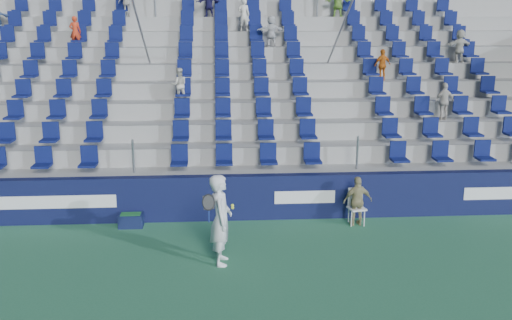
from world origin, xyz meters
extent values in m
plane|color=#32744E|center=(0.00, 0.00, 0.00)|extent=(70.00, 70.00, 0.00)
cube|color=#10153D|center=(0.00, 3.15, 0.60)|extent=(24.00, 0.30, 1.20)
cube|color=white|center=(-5.00, 2.99, 0.62)|extent=(3.20, 0.02, 0.34)
cube|color=white|center=(1.50, 2.99, 0.62)|extent=(1.60, 0.02, 0.34)
cube|color=white|center=(7.00, 2.99, 0.62)|extent=(2.40, 0.02, 0.34)
cube|color=#969591|center=(0.00, 3.72, 0.60)|extent=(24.00, 0.85, 1.20)
cube|color=#969591|center=(0.00, 4.57, 0.85)|extent=(24.00, 0.85, 1.70)
cube|color=#969591|center=(0.00, 5.42, 1.10)|extent=(24.00, 0.85, 2.20)
cube|color=#969591|center=(0.00, 6.28, 1.35)|extent=(24.00, 0.85, 2.70)
cube|color=#969591|center=(0.00, 7.12, 1.60)|extent=(24.00, 0.85, 3.20)
cube|color=#969591|center=(0.00, 7.97, 1.85)|extent=(24.00, 0.85, 3.70)
cube|color=#969591|center=(0.00, 8.82, 2.10)|extent=(24.00, 0.85, 4.20)
cube|color=#969591|center=(0.00, 9.68, 2.35)|extent=(24.00, 0.85, 4.70)
cube|color=#969591|center=(0.00, 10.52, 2.60)|extent=(24.00, 0.85, 5.20)
cube|color=#969591|center=(0.00, 11.20, 3.10)|extent=(24.00, 0.50, 6.20)
cube|color=#0C154C|center=(0.00, 3.72, 1.55)|extent=(16.05, 0.50, 0.70)
cube|color=#0C154C|center=(0.00, 4.57, 2.05)|extent=(16.05, 0.50, 0.70)
cube|color=#0C154C|center=(0.00, 5.42, 2.55)|extent=(16.05, 0.50, 0.70)
cube|color=#0C154C|center=(0.00, 6.28, 3.05)|extent=(16.05, 0.50, 0.70)
cube|color=#0C154C|center=(0.00, 7.12, 3.55)|extent=(16.05, 0.50, 0.70)
cube|color=#0C154C|center=(0.00, 7.97, 4.05)|extent=(16.05, 0.50, 0.70)
cube|color=#0C154C|center=(0.00, 8.82, 4.55)|extent=(16.05, 0.50, 0.70)
cube|color=#0C154C|center=(0.00, 9.68, 5.05)|extent=(16.05, 0.50, 0.70)
cube|color=#0C154C|center=(0.00, 10.52, 5.55)|extent=(16.05, 0.50, 0.70)
cylinder|color=gray|center=(-3.00, 7.12, 4.35)|extent=(0.06, 7.68, 4.55)
cylinder|color=gray|center=(3.00, 7.12, 4.35)|extent=(0.06, 7.68, 4.55)
imported|color=silver|center=(0.21, 9.62, 5.26)|extent=(0.43, 0.29, 1.13)
imported|color=red|center=(-5.51, 8.77, 4.72)|extent=(0.39, 0.27, 1.04)
imported|color=orange|center=(4.56, 7.08, 3.70)|extent=(0.64, 0.42, 1.01)
imported|color=#1A1848|center=(-1.04, 10.47, 5.70)|extent=(0.96, 0.55, 0.99)
imported|color=#BAB7A7|center=(7.42, 7.92, 4.25)|extent=(1.07, 0.61, 1.10)
imported|color=beige|center=(-1.92, 6.23, 3.21)|extent=(0.55, 0.46, 1.02)
imported|color=silver|center=(1.11, 8.77, 4.73)|extent=(1.03, 0.58, 1.06)
imported|color=#BEB6AB|center=(6.01, 5.38, 2.76)|extent=(0.71, 0.45, 1.12)
imported|color=beige|center=(-4.00, 10.47, 5.70)|extent=(0.63, 0.39, 1.01)
imported|color=#92CB51|center=(3.74, 10.47, 5.73)|extent=(1.04, 0.57, 1.07)
imported|color=silver|center=(-0.71, 0.40, 1.00)|extent=(0.50, 0.74, 2.01)
cylinder|color=navy|center=(-0.96, 0.15, 1.18)|extent=(0.03, 0.03, 0.28)
torus|color=black|center=(-0.96, 0.15, 1.48)|extent=(0.30, 0.17, 0.28)
plane|color=#262626|center=(-0.96, 0.15, 1.48)|extent=(0.30, 0.16, 0.29)
sphere|color=#D2DE33|center=(-0.46, 0.20, 1.34)|extent=(0.07, 0.07, 0.07)
sphere|color=#D2DE33|center=(-0.46, 0.26, 1.37)|extent=(0.07, 0.07, 0.07)
cube|color=white|center=(2.79, 2.55, 0.43)|extent=(0.48, 0.48, 0.04)
cube|color=white|center=(2.79, 2.75, 0.69)|extent=(0.41, 0.12, 0.51)
cylinder|color=white|center=(2.62, 2.38, 0.21)|extent=(0.03, 0.03, 0.41)
cylinder|color=white|center=(2.95, 2.38, 0.21)|extent=(0.03, 0.03, 0.41)
cylinder|color=white|center=(2.62, 2.72, 0.21)|extent=(0.03, 0.03, 0.41)
cylinder|color=white|center=(2.95, 2.72, 0.21)|extent=(0.03, 0.03, 0.41)
imported|color=tan|center=(2.79, 2.50, 0.65)|extent=(0.79, 0.39, 1.30)
cube|color=#10183B|center=(-3.01, 2.75, 0.17)|extent=(0.62, 0.40, 0.34)
cube|color=#1E662D|center=(-3.01, 2.75, 0.25)|extent=(0.50, 0.29, 0.20)
camera|label=1|loc=(-0.70, -11.17, 5.28)|focal=40.00mm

